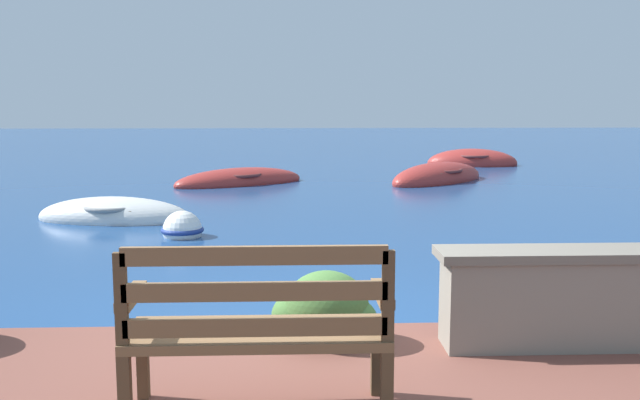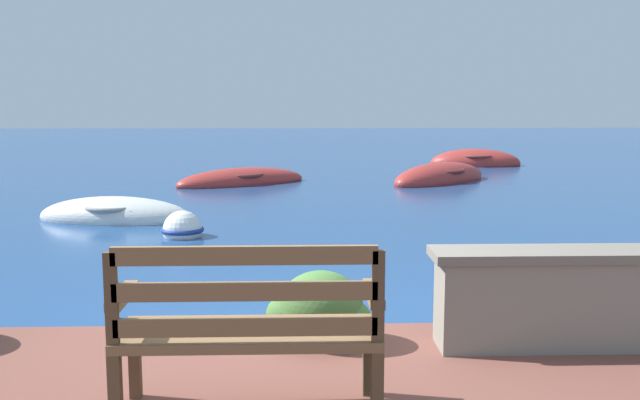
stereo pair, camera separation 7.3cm
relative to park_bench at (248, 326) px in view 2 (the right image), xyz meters
The scene contains 10 objects.
ground_plane 1.67m from the park_bench, 81.88° to the left, with size 80.00×80.00×0.00m.
park_bench is the anchor object (origin of this frame).
stone_wall 2.44m from the park_bench, 24.06° to the left, with size 2.21×0.39×0.65m.
hedge_clump_left 1.23m from the park_bench, 70.89° to the left, with size 0.71×0.51×0.48m.
hedge_clump_centre 2.82m from the park_bench, 25.43° to the left, with size 0.84×0.60×0.57m.
rowboat_nearest 7.76m from the park_bench, 109.02° to the left, with size 2.48×1.28×0.64m.
rowboat_mid 12.00m from the park_bench, 94.55° to the left, with size 3.10×2.44×0.61m.
rowboat_far 12.68m from the park_bench, 74.28° to the left, with size 2.89×2.82×0.76m.
rowboat_outer 16.86m from the park_bench, 72.08° to the left, with size 2.57×1.36×0.81m.
mooring_buoy 6.15m from the park_bench, 102.18° to the left, with size 0.58×0.58×0.52m.
Camera 2 is at (0.03, -4.97, 1.84)m, focal length 40.00 mm.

